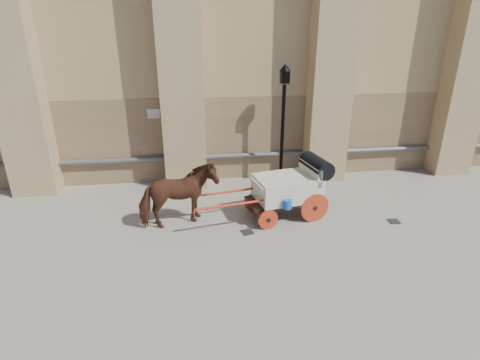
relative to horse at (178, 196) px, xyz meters
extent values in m
plane|color=gray|center=(1.20, -0.61, -0.90)|extent=(90.00, 90.00, 0.00)
cube|color=#916F4B|center=(3.20, 3.54, 0.60)|extent=(44.00, 0.35, 3.00)
cylinder|color=#59595B|center=(3.20, 3.27, 0.00)|extent=(42.00, 0.18, 0.18)
cube|color=beige|center=(-0.80, 3.36, 1.60)|extent=(0.42, 0.04, 0.32)
imported|color=#58301D|center=(0.00, 0.00, 0.00)|extent=(2.32, 1.57, 1.79)
cube|color=black|center=(3.02, 0.16, -0.37)|extent=(2.24, 1.32, 0.11)
cube|color=beige|center=(3.11, 0.18, 0.01)|extent=(2.00, 1.51, 0.67)
cube|color=beige|center=(3.82, 0.31, 0.39)|extent=(0.36, 1.20, 0.53)
cube|color=beige|center=(2.31, 0.03, 0.25)|extent=(0.52, 1.09, 0.10)
cylinder|color=black|center=(4.00, 0.35, 0.58)|extent=(0.74, 1.27, 0.53)
cylinder|color=red|center=(3.83, -0.29, -0.47)|extent=(0.86, 0.21, 0.86)
cylinder|color=red|center=(3.61, 0.88, -0.47)|extent=(0.86, 0.21, 0.86)
cylinder|color=red|center=(2.42, -0.55, -0.61)|extent=(0.57, 0.16, 0.57)
cylinder|color=red|center=(2.21, 0.61, -0.61)|extent=(0.57, 0.16, 0.57)
cylinder|color=red|center=(1.55, -0.55, -0.08)|extent=(2.27, 0.48, 0.07)
cylinder|color=red|center=(1.39, 0.30, -0.08)|extent=(2.27, 0.48, 0.07)
cylinder|color=blue|center=(2.95, -0.53, -0.18)|extent=(0.25, 0.25, 0.25)
cylinder|color=black|center=(3.51, 2.57, 0.85)|extent=(0.12, 0.12, 3.50)
cone|color=black|center=(3.51, 2.57, -0.72)|extent=(0.35, 0.35, 0.35)
cube|color=black|center=(3.51, 2.57, 2.84)|extent=(0.27, 0.27, 0.41)
cone|color=black|center=(3.51, 2.57, 3.13)|extent=(0.39, 0.39, 0.23)
cube|color=black|center=(1.82, -0.67, -0.89)|extent=(0.39, 0.39, 0.01)
cube|color=black|center=(6.12, -0.62, -0.89)|extent=(0.34, 0.34, 0.01)
camera|label=1|loc=(0.45, -9.51, 4.28)|focal=28.00mm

